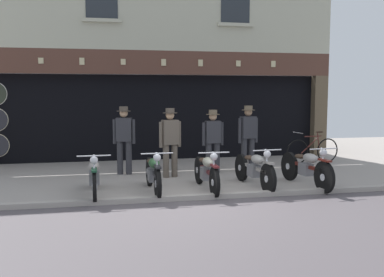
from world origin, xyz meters
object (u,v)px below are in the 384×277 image
Objects in this scene: assistant_far_right at (248,135)px; leaning_bicycle at (313,150)px; motorcycle_center_right at (254,168)px; motorcycle_center_left at (153,172)px; motorcycle_left at (94,175)px; salesman_left at (124,137)px; salesman_right at (213,138)px; motorcycle_center at (206,171)px; advert_board_near at (234,97)px; motorcycle_right at (306,167)px; shopkeeper_center at (170,139)px; advert_board_far at (271,99)px.

assistant_far_right is 2.65m from leaning_bicycle.
leaning_bicycle reaches higher than motorcycle_center_right.
motorcycle_center_right reaches higher than motorcycle_center_left.
motorcycle_center_right reaches higher than motorcycle_left.
salesman_right is at bearing -178.19° from salesman_left.
motorcycle_center is 1.23× the size of salesman_right.
motorcycle_center is at bearing 119.09° from leaning_bicycle.
motorcycle_right is at bearing -87.07° from advert_board_near.
motorcycle_center is at bearing 96.26° from shopkeeper_center.
advert_board_far is (2.64, 2.71, 0.96)m from salesman_right.
motorcycle_right is at bearing -102.45° from advert_board_far.
salesman_right is at bearing -108.39° from motorcycle_center.
advert_board_far is at bearing -120.18° from motorcycle_center_right.
leaning_bicycle is at bearing -156.42° from motorcycle_left.
motorcycle_left is at bearing -0.33° from motorcycle_center_left.
motorcycle_right reaches higher than motorcycle_center.
advert_board_far is at bearing -142.04° from motorcycle_left.
motorcycle_center_right is at bearing -12.68° from motorcycle_right.
advert_board_far is at bearing -153.62° from shopkeeper_center.
motorcycle_left is 1.94× the size of advert_board_far.
motorcycle_center_left is at bearing -124.39° from advert_board_near.
advert_board_near reaches higher than motorcycle_left.
shopkeeper_center is (1.08, -0.62, -0.02)m from salesman_left.
shopkeeper_center is 1.69× the size of advert_board_near.
salesman_right is 3.51m from leaning_bicycle.
motorcycle_center_right is 1.91m from salesman_right.
salesman_right is at bearing -134.26° from advert_board_far.
salesman_right reaches higher than motorcycle_left.
motorcycle_left is at bearing 15.70° from assistant_far_right.
motorcycle_right is 3.25m from shopkeeper_center.
motorcycle_center is 1.16× the size of assistant_far_right.
motorcycle_center is 1.76m from shopkeeper_center.
advert_board_far is (1.26, 0.00, -0.06)m from advert_board_near.
motorcycle_center_left is at bearing -7.15° from motorcycle_right.
motorcycle_center is 2.23m from motorcycle_right.
motorcycle_right is 4.89m from advert_board_near.
advert_board_far reaches higher than assistant_far_right.
motorcycle_center_left is 2.21m from motorcycle_center_right.
shopkeeper_center is (0.59, 1.56, 0.52)m from motorcycle_center_left.
shopkeeper_center is 2.10m from assistant_far_right.
salesman_right is 0.94m from assistant_far_right.
salesman_left is 2.24m from salesman_right.
motorcycle_center_right is (3.39, 0.06, 0.01)m from motorcycle_left.
motorcycle_center_left is at bearing 57.14° from shopkeeper_center.
motorcycle_center_left is at bearing 179.22° from motorcycle_left.
advert_board_near is (1.38, 2.71, 1.02)m from salesman_right.
motorcycle_center_right is 1.21× the size of shopkeeper_center.
motorcycle_center is 2.03m from salesman_right.
advert_board_near reaches higher than motorcycle_center_right.
salesman_left is 4.42m from advert_board_near.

